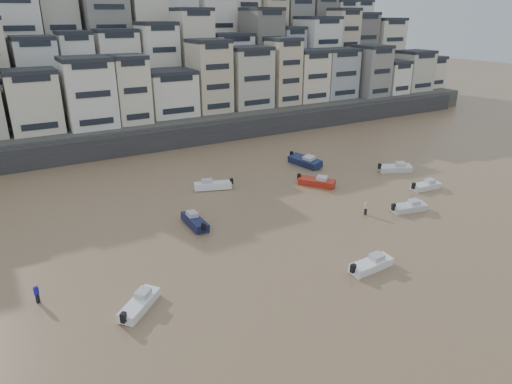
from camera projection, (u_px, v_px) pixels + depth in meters
harbor_wall at (181, 137)px, 81.02m from camera, size 140.00×3.00×3.50m
hillside at (136, 54)px, 111.15m from camera, size 141.04×66.00×50.00m
boat_e at (317, 181)px, 62.62m from camera, size 4.57×5.51×1.49m
boat_i at (305, 160)px, 70.91m from camera, size 3.07×6.69×1.76m
boat_d at (426, 185)px, 61.39m from camera, size 4.76×1.98×1.26m
boat_j at (139, 302)px, 36.39m from camera, size 4.61×4.47×1.32m
boat_f at (195, 220)px, 50.79m from camera, size 1.73×5.22×1.42m
boat_h at (213, 184)px, 61.49m from camera, size 5.74×3.46×1.49m
boat_g at (396, 167)px, 68.17m from camera, size 5.44×3.76×1.42m
boat_b at (409, 206)px, 54.54m from camera, size 4.96×2.43×1.29m
boat_a at (371, 263)px, 42.09m from camera, size 4.99×1.85×1.34m
person_blue at (37, 293)px, 37.17m from camera, size 0.44×0.44×1.74m
person_pink at (366, 208)px, 53.54m from camera, size 0.44×0.44×1.74m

